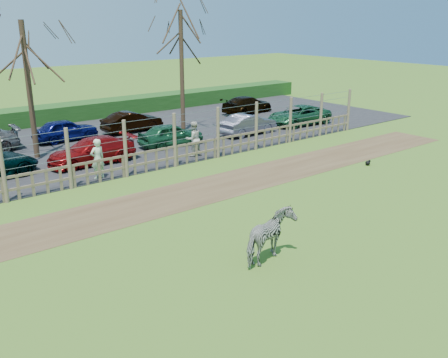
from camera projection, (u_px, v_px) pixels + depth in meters
ground at (249, 238)px, 15.67m from camera, size 120.00×120.00×0.00m
dirt_strip at (171, 199)px, 19.02m from camera, size 34.00×2.80×0.01m
asphalt at (69, 147)px, 26.45m from camera, size 44.00×13.00×0.04m
hedge at (25, 118)px, 31.50m from camera, size 46.00×2.00×1.10m
fence at (126, 159)px, 21.38m from camera, size 30.16×0.16×2.50m
tree_mid at (25, 56)px, 23.03m from camera, size 4.80×4.80×6.83m
tree_right at (181, 42)px, 28.61m from camera, size 4.80×4.80×7.35m
zebra at (270, 237)px, 13.95m from camera, size 1.92×1.26×1.49m
visitor_a at (98, 159)px, 21.04m from camera, size 0.67×0.48×1.72m
visitor_b at (193, 139)px, 24.46m from camera, size 0.92×0.76×1.72m
crow at (368, 163)px, 23.27m from camera, size 0.30×0.22×0.24m
car_3 at (92, 151)px, 23.29m from camera, size 4.16×1.75×1.20m
car_4 at (171, 135)px, 26.53m from camera, size 3.59×1.59×1.20m
car_5 at (248, 124)px, 29.10m from camera, size 3.71×1.49×1.20m
car_6 at (299, 115)px, 31.76m from camera, size 4.43×2.25×1.20m
car_10 at (66, 130)px, 27.64m from camera, size 3.57×1.55×1.20m
car_11 at (132, 122)px, 29.82m from camera, size 3.70×1.43×1.20m
car_13 at (247, 105)px, 35.57m from camera, size 4.29×2.11×1.20m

